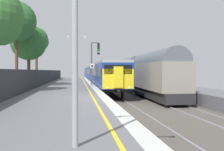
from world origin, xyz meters
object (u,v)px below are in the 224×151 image
(freight_train_adjacent_track, at_px, (140,73))
(background_tree_back, at_px, (16,23))
(platform_lamp_near, at_px, (75,6))
(platform_lamp_mid, at_px, (77,56))
(background_tree_left, at_px, (38,40))
(commuter_train_at_platform, at_px, (95,73))
(speed_limit_sign, at_px, (92,72))
(background_tree_centre, at_px, (29,44))
(signal_gantry, at_px, (94,58))

(freight_train_adjacent_track, xyz_separation_m, background_tree_back, (-13.88, -1.66, 5.32))
(freight_train_adjacent_track, xyz_separation_m, platform_lamp_near, (-7.48, -25.54, 1.68))
(platform_lamp_mid, bearing_deg, background_tree_left, 111.54)
(commuter_train_at_platform, distance_m, platform_lamp_near, 46.99)
(speed_limit_sign, distance_m, background_tree_back, 9.56)
(commuter_train_at_platform, relative_size, platform_lamp_mid, 11.07)
(speed_limit_sign, distance_m, platform_lamp_near, 23.55)
(commuter_train_at_platform, bearing_deg, speed_limit_sign, -94.51)
(commuter_train_at_platform, relative_size, speed_limit_sign, 24.14)
(commuter_train_at_platform, height_order, background_tree_centre, background_tree_centre)
(commuter_train_at_platform, bearing_deg, background_tree_centre, -116.16)
(platform_lamp_near, xyz_separation_m, platform_lamp_mid, (0.00, 23.06, 0.11))
(freight_train_adjacent_track, xyz_separation_m, signal_gantry, (-5.48, 1.20, 1.75))
(platform_lamp_mid, bearing_deg, background_tree_back, 172.70)
(commuter_train_at_platform, bearing_deg, signal_gantry, -94.21)
(platform_lamp_mid, distance_m, background_tree_centre, 7.76)
(speed_limit_sign, bearing_deg, background_tree_centre, 149.35)
(background_tree_left, relative_size, background_tree_back, 0.97)
(platform_lamp_near, distance_m, platform_lamp_mid, 23.06)
(platform_lamp_near, height_order, background_tree_centre, background_tree_centre)
(platform_lamp_mid, bearing_deg, commuter_train_at_platform, 81.69)
(speed_limit_sign, relative_size, background_tree_back, 0.28)
(signal_gantry, bearing_deg, platform_lamp_near, -94.26)
(background_tree_back, bearing_deg, freight_train_adjacent_track, 6.82)
(background_tree_centre, bearing_deg, signal_gantry, -8.21)
(commuter_train_at_platform, xyz_separation_m, background_tree_left, (-9.91, -7.46, 5.48))
(commuter_train_at_platform, bearing_deg, background_tree_back, -113.28)
(speed_limit_sign, distance_m, platform_lamp_mid, 2.34)
(platform_lamp_mid, distance_m, background_tree_left, 17.87)
(platform_lamp_near, height_order, platform_lamp_mid, platform_lamp_mid)
(commuter_train_at_platform, height_order, background_tree_left, background_tree_left)
(background_tree_left, bearing_deg, speed_limit_sign, -63.13)
(commuter_train_at_platform, height_order, speed_limit_sign, commuter_train_at_platform)
(speed_limit_sign, distance_m, background_tree_centre, 9.31)
(speed_limit_sign, relative_size, background_tree_left, 0.29)
(platform_lamp_near, bearing_deg, freight_train_adjacent_track, 73.68)
(signal_gantry, height_order, platform_lamp_mid, platform_lamp_mid)
(platform_lamp_mid, height_order, background_tree_back, background_tree_back)
(speed_limit_sign, relative_size, platform_lamp_mid, 0.46)
(background_tree_back, bearing_deg, platform_lamp_mid, -7.30)
(commuter_train_at_platform, xyz_separation_m, speed_limit_sign, (-1.85, -23.38, 0.35))
(platform_lamp_near, bearing_deg, signal_gantry, 85.74)
(signal_gantry, relative_size, background_tree_centre, 0.71)
(freight_train_adjacent_track, height_order, platform_lamp_mid, platform_lamp_mid)
(commuter_train_at_platform, relative_size, background_tree_left, 6.93)
(signal_gantry, distance_m, platform_lamp_near, 26.81)
(speed_limit_sign, height_order, background_tree_centre, background_tree_centre)
(freight_train_adjacent_track, bearing_deg, platform_lamp_near, -106.32)
(freight_train_adjacent_track, distance_m, platform_lamp_mid, 8.08)
(commuter_train_at_platform, bearing_deg, platform_lamp_near, -94.24)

